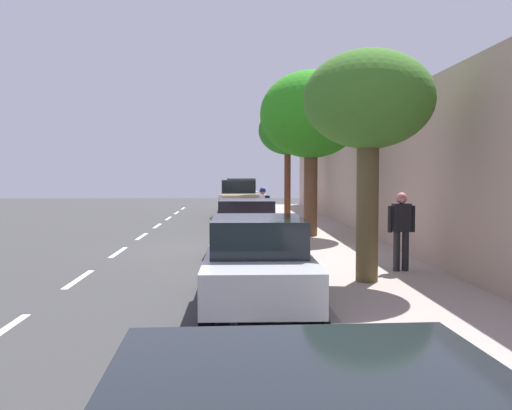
{
  "coord_description": "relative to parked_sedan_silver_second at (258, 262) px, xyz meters",
  "views": [
    {
      "loc": [
        0.08,
        -17.07,
        2.27
      ],
      "look_at": [
        1.01,
        6.83,
        0.96
      ],
      "focal_mm": 40.04,
      "sensor_mm": 36.0,
      "label": 1
    }
  ],
  "objects": [
    {
      "name": "lane_stripe_centre",
      "position": [
        -3.75,
        6.77,
        -0.75
      ],
      "size": [
        0.14,
        44.2,
        0.01
      ],
      "color": "white",
      "rests_on": "ground"
    },
    {
      "name": "bicycle_at_curb",
      "position": [
        0.59,
        14.39,
        -0.38
      ],
      "size": [
        1.69,
        0.61,
        0.76
      ],
      "color": "black",
      "rests_on": "ground"
    },
    {
      "name": "street_tree_near_cyclist",
      "position": [
        2.23,
        1.39,
        2.88
      ],
      "size": [
        2.56,
        2.56,
        4.55
      ],
      "color": "brown",
      "rests_on": "sidewalk"
    },
    {
      "name": "street_tree_far_end",
      "position": [
        2.23,
        18.22,
        3.6
      ],
      "size": [
        2.85,
        2.85,
        5.44
      ],
      "color": "brown",
      "rests_on": "sidewalk"
    },
    {
      "name": "lane_stripe_bike_edge",
      "position": [
        -0.41,
        7.33,
        -0.75
      ],
      "size": [
        0.12,
        45.32,
        0.01
      ],
      "primitive_type": "cube",
      "color": "white",
      "rests_on": "ground"
    },
    {
      "name": "street_tree_mid_block",
      "position": [
        2.23,
        9.73,
        3.49
      ],
      "size": [
        3.49,
        3.49,
        5.64
      ],
      "color": "brown",
      "rests_on": "sidewalk"
    },
    {
      "name": "curb_edge",
      "position": [
        1.06,
        7.33,
        -0.68
      ],
      "size": [
        0.16,
        45.32,
        0.14
      ],
      "primitive_type": "cube",
      "color": "gray",
      "rests_on": "ground"
    },
    {
      "name": "building_facade",
      "position": [
        4.44,
        7.33,
        1.52
      ],
      "size": [
        0.5,
        45.32,
        4.54
      ],
      "primitive_type": "cube",
      "color": "tan",
      "rests_on": "ground"
    },
    {
      "name": "pedestrian_on_phone",
      "position": [
        3.26,
        2.57,
        0.36
      ],
      "size": [
        0.62,
        0.26,
        1.72
      ],
      "color": "black",
      "rests_on": "sidewalk"
    },
    {
      "name": "parked_pickup_tan_far",
      "position": [
        -0.15,
        19.16,
        0.15
      ],
      "size": [
        2.24,
        5.4,
        1.95
      ],
      "color": "tan",
      "rests_on": "ground"
    },
    {
      "name": "parked_suv_white_farthest",
      "position": [
        0.01,
        25.29,
        0.27
      ],
      "size": [
        2.02,
        4.73,
        1.99
      ],
      "color": "white",
      "rests_on": "ground"
    },
    {
      "name": "sidewalk",
      "position": [
        2.66,
        7.33,
        -0.68
      ],
      "size": [
        3.05,
        45.32,
        0.14
      ],
      "primitive_type": "cube",
      "color": "#A99891",
      "rests_on": "ground"
    },
    {
      "name": "cyclist_with_backpack",
      "position": [
        0.82,
        13.94,
        0.28
      ],
      "size": [
        0.46,
        0.61,
        1.7
      ],
      "color": "#C6B284",
      "rests_on": "ground"
    },
    {
      "name": "parked_sedan_red_mid",
      "position": [
        -0.02,
        6.8,
        0.0
      ],
      "size": [
        1.93,
        4.44,
        1.52
      ],
      "color": "maroon",
      "rests_on": "ground"
    },
    {
      "name": "parked_sedan_silver_second",
      "position": [
        0.0,
        0.0,
        0.0
      ],
      "size": [
        1.86,
        4.41,
        1.52
      ],
      "color": "#B7BABF",
      "rests_on": "ground"
    },
    {
      "name": "ground",
      "position": [
        -0.49,
        7.33,
        -0.75
      ],
      "size": [
        72.52,
        72.52,
        0.0
      ],
      "primitive_type": "plane",
      "color": "#373737"
    }
  ]
}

